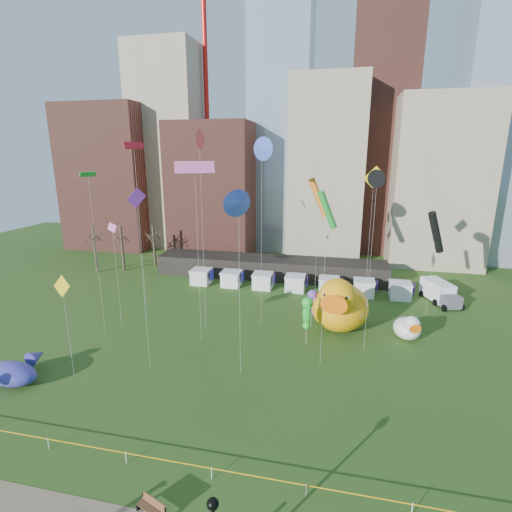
% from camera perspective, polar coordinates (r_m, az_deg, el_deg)
% --- Properties ---
extents(ground, '(160.00, 160.00, 0.00)m').
position_cam_1_polar(ground, '(28.47, -6.57, -29.96)').
color(ground, '#264C18').
rests_on(ground, ground).
extents(skyline, '(101.00, 23.00, 68.00)m').
position_cam_1_polar(skyline, '(80.17, 9.36, 15.70)').
color(skyline, brown).
rests_on(skyline, ground).
extents(crane_left, '(23.00, 1.00, 76.00)m').
position_cam_1_polar(crane_left, '(91.64, -7.10, 31.83)').
color(crane_left, red).
rests_on(crane_left, ground).
extents(pavilion, '(38.00, 6.00, 3.20)m').
position_cam_1_polar(pavilion, '(64.63, 2.07, -1.70)').
color(pavilion, black).
rests_on(pavilion, ground).
extents(vendor_tents, '(33.24, 2.80, 2.40)m').
position_cam_1_polar(vendor_tents, '(58.44, 5.85, -4.10)').
color(vendor_tents, white).
rests_on(vendor_tents, ground).
extents(bare_trees, '(8.44, 6.44, 8.50)m').
position_cam_1_polar(bare_trees, '(72.00, -19.08, 1.19)').
color(bare_trees, '#382B21').
rests_on(bare_trees, ground).
extents(caution_tape, '(50.00, 0.06, 0.90)m').
position_cam_1_polar(caution_tape, '(28.00, -6.62, -28.97)').
color(caution_tape, white).
rests_on(caution_tape, ground).
extents(big_duck, '(7.67, 9.48, 6.91)m').
position_cam_1_polar(big_duck, '(45.75, 12.28, -7.10)').
color(big_duck, '#FFA40D').
rests_on(big_duck, ground).
extents(small_duck, '(3.60, 4.30, 3.08)m').
position_cam_1_polar(small_duck, '(46.53, 21.59, -9.82)').
color(small_duck, white).
rests_on(small_duck, ground).
extents(seahorse_green, '(1.44, 1.71, 5.47)m').
position_cam_1_polar(seahorse_green, '(41.59, 7.57, -8.04)').
color(seahorse_green, silver).
rests_on(seahorse_green, ground).
extents(seahorse_purple, '(1.47, 1.66, 4.73)m').
position_cam_1_polar(seahorse_purple, '(45.89, 8.25, -6.65)').
color(seahorse_purple, silver).
rests_on(seahorse_purple, ground).
extents(whale_inflatable, '(5.43, 6.71, 2.29)m').
position_cam_1_polar(whale_inflatable, '(42.21, -32.31, -14.35)').
color(whale_inflatable, '#553BA3').
rests_on(whale_inflatable, ground).
extents(park_bench, '(1.98, 1.24, 0.97)m').
position_cam_1_polar(park_bench, '(26.89, -15.13, -32.24)').
color(park_bench, '#4E2F1A').
rests_on(park_bench, footpath).
extents(box_truck, '(4.50, 7.08, 2.83)m').
position_cam_1_polar(box_truck, '(59.50, 25.53, -4.83)').
color(box_truck, white).
rests_on(box_truck, ground).
extents(kite_0, '(0.35, 2.02, 22.51)m').
position_cam_1_polar(kite_0, '(42.07, -8.41, 16.66)').
color(kite_0, silver).
rests_on(kite_0, ground).
extents(kite_1, '(2.27, 2.07, 12.45)m').
position_cam_1_polar(kite_1, '(46.24, -20.50, 3.89)').
color(kite_1, silver).
rests_on(kite_1, ground).
extents(kite_2, '(1.15, 1.51, 18.64)m').
position_cam_1_polar(kite_2, '(38.52, 17.50, 10.78)').
color(kite_2, silver).
rests_on(kite_2, ground).
extents(kite_3, '(1.05, 1.56, 18.28)m').
position_cam_1_polar(kite_3, '(43.79, -23.60, 10.52)').
color(kite_3, silver).
rests_on(kite_3, ground).
extents(kite_4, '(2.08, 0.55, 9.88)m').
position_cam_1_polar(kite_4, '(37.94, -26.79, -4.21)').
color(kite_4, silver).
rests_on(kite_4, ground).
extents(kite_5, '(2.02, 2.08, 21.87)m').
position_cam_1_polar(kite_5, '(43.35, 0.85, 15.57)').
color(kite_5, silver).
rests_on(kite_5, ground).
extents(kite_6, '(3.10, 1.59, 17.12)m').
position_cam_1_polar(kite_6, '(50.78, 9.27, 8.52)').
color(kite_6, silver).
rests_on(kite_6, ground).
extents(kite_7, '(1.15, 1.34, 17.28)m').
position_cam_1_polar(kite_7, '(34.77, -17.21, 7.07)').
color(kite_7, silver).
rests_on(kite_7, ground).
extents(kite_8, '(1.52, 2.66, 21.45)m').
position_cam_1_polar(kite_8, '(50.38, -17.67, 15.12)').
color(kite_8, silver).
rests_on(kite_8, ground).
extents(kite_9, '(3.72, 2.32, 19.35)m').
position_cam_1_polar(kite_9, '(39.37, -9.08, 12.72)').
color(kite_9, silver).
rests_on(kite_9, ground).
extents(kite_10, '(2.97, 2.72, 13.50)m').
position_cam_1_polar(kite_10, '(51.47, 25.10, 3.17)').
color(kite_10, silver).
rests_on(kite_10, ground).
extents(kite_11, '(2.06, 1.64, 17.01)m').
position_cam_1_polar(kite_11, '(34.70, 10.52, 6.67)').
color(kite_11, silver).
rests_on(kite_11, ground).
extents(kite_12, '(2.30, 0.36, 18.81)m').
position_cam_1_polar(kite_12, '(44.15, 17.05, 10.53)').
color(kite_12, silver).
rests_on(kite_12, ground).
extents(kite_13, '(1.28, 2.21, 17.19)m').
position_cam_1_polar(kite_13, '(32.55, -2.61, 7.76)').
color(kite_13, silver).
rests_on(kite_13, ground).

